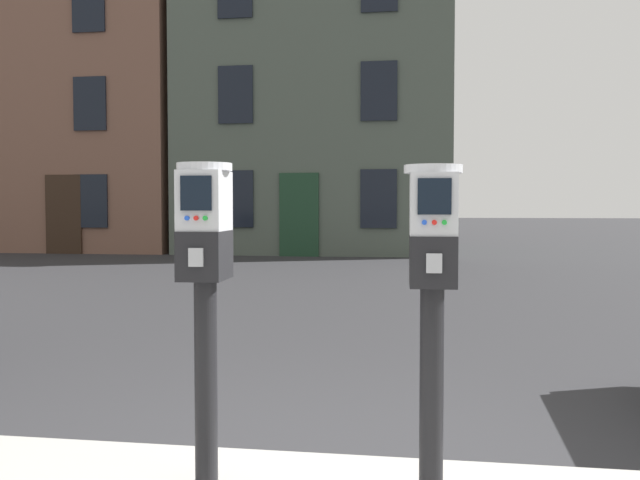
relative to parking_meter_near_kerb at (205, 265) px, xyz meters
name	(u,v)px	position (x,y,z in m)	size (l,w,h in m)	color
parking_meter_near_kerb	(205,265)	(0.00, 0.00, 0.00)	(0.23, 0.26, 1.28)	black
parking_meter_twin_adjacent	(432,271)	(0.88, 0.00, -0.01)	(0.23, 0.26, 1.26)	black
townhouse_grey_stucco	(71,79)	(-9.96, 17.61, 4.08)	(7.69, 5.40, 10.20)	brown
townhouse_brick_corner	(326,70)	(-2.28, 18.29, 4.26)	(7.26, 6.75, 10.55)	#4C564C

